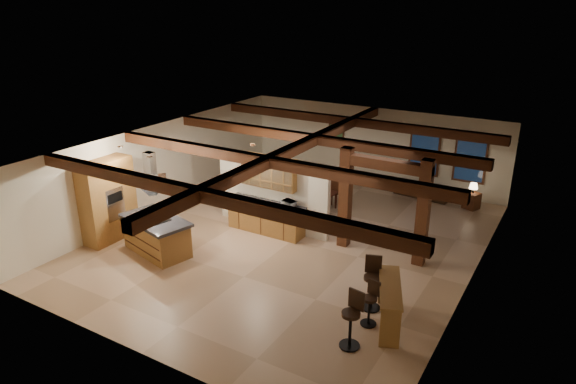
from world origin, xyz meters
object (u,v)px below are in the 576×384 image
object	(u,v)px
sofa	(423,189)
dining_table	(310,199)
bar_counter	(389,298)
kitchen_island	(157,235)

from	to	relation	value
sofa	dining_table	bearing A→B (deg)	50.11
sofa	bar_counter	world-z (taller)	bar_counter
sofa	kitchen_island	bearing A→B (deg)	63.24
kitchen_island	dining_table	distance (m)	5.51
bar_counter	kitchen_island	bearing A→B (deg)	-179.60
kitchen_island	bar_counter	xyz separation A→B (m)	(6.72, 0.05, 0.12)
dining_table	bar_counter	xyz separation A→B (m)	(4.65, -5.06, 0.34)
sofa	bar_counter	size ratio (longest dim) A/B	1.06
kitchen_island	sofa	distance (m)	9.53
dining_table	sofa	distance (m)	4.21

